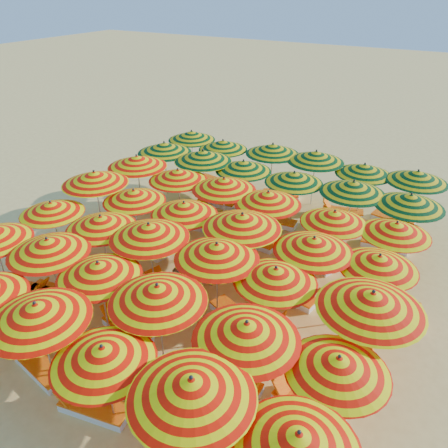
{
  "coord_description": "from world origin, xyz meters",
  "views": [
    {
      "loc": [
        6.44,
        -10.82,
        8.96
      ],
      "look_at": [
        0.0,
        0.5,
        1.6
      ],
      "focal_mm": 35.0,
      "sensor_mm": 36.0,
      "label": 1
    }
  ],
  "objects_px": {
    "umbrella_5": "(298,441)",
    "umbrella_25": "(178,175)",
    "lounger_19": "(132,205)",
    "umbrella_8": "(99,270)",
    "umbrella_36": "(192,135)",
    "lounger_6": "(127,328)",
    "umbrella_16": "(276,275)",
    "umbrella_18": "(95,178)",
    "lounger_1": "(40,367)",
    "umbrella_9": "(158,293)",
    "umbrella_27": "(268,198)",
    "lounger_28": "(282,194)",
    "umbrella_10": "(247,331)",
    "umbrella_20": "(184,209)",
    "lounger_13": "(256,325)",
    "umbrella_26": "(224,184)",
    "umbrella_12": "(51,208)",
    "umbrella_3": "(103,355)",
    "umbrella_35": "(410,201)",
    "umbrella_41": "(417,176)",
    "lounger_29": "(341,212)",
    "umbrella_29": "(396,229)",
    "lounger_15": "(148,247)",
    "umbrella_38": "(273,149)",
    "umbrella_31": "(203,156)",
    "umbrella_15": "(217,251)",
    "lounger_22": "(314,261)",
    "umbrella_2": "(37,312)",
    "umbrella_14": "(149,231)",
    "umbrella_24": "(137,161)",
    "umbrella_33": "(294,178)",
    "umbrella_11": "(338,365)",
    "lounger_25": "(275,221)",
    "lounger_21": "(254,241)",
    "lounger_7": "(230,383)",
    "lounger_11": "(167,293)",
    "lounger_4": "(26,289)",
    "umbrella_17": "(372,301)",
    "lounger_12": "(235,315)",
    "lounger_10": "(96,271)",
    "lounger_17": "(292,295)",
    "lounger_26": "(386,244)",
    "umbrella_7": "(48,246)",
    "lounger_20": "(193,223)",
    "umbrella_23": "(379,262)",
    "umbrella_40": "(364,169)",
    "lounger_9": "(74,256)",
    "lounger_18": "(389,318)",
    "umbrella_28": "(334,217)",
    "umbrella_37": "(223,145)",
    "umbrella_34": "(353,187)",
    "lounger_5": "(56,293)",
    "umbrella_4": "(192,388)",
    "umbrella_13": "(101,222)",
    "lounger_14": "(338,361)"
  },
  "relations": [
    {
      "from": "umbrella_3",
      "to": "lounger_12",
      "type": "height_order",
      "value": "umbrella_3"
    },
    {
      "from": "umbrella_3",
      "to": "lounger_17",
      "type": "relative_size",
      "value": 1.52
    },
    {
      "from": "umbrella_18",
      "to": "umbrella_35",
      "type": "distance_m",
      "value": 11.49
    },
    {
      "from": "umbrella_28",
      "to": "umbrella_37",
      "type": "height_order",
      "value": "umbrella_37"
    },
    {
      "from": "umbrella_7",
      "to": "umbrella_36",
      "type": "height_order",
      "value": "umbrella_7"
    },
    {
      "from": "umbrella_14",
      "to": "umbrella_3",
      "type": "bearing_deg",
      "value": -63.52
    },
    {
      "from": "lounger_21",
      "to": "lounger_13",
      "type": "bearing_deg",
      "value": 123.7
    },
    {
      "from": "lounger_19",
      "to": "lounger_28",
      "type": "relative_size",
      "value": 1.0
    },
    {
      "from": "umbrella_11",
      "to": "lounger_15",
      "type": "distance_m",
      "value": 9.3
    },
    {
      "from": "umbrella_11",
      "to": "lounger_20",
      "type": "bearing_deg",
      "value": 140.89
    },
    {
      "from": "umbrella_20",
      "to": "lounger_13",
      "type": "xyz_separation_m",
      "value": [
        3.72,
        -1.91,
        -2.0
      ]
    },
    {
      "from": "lounger_21",
      "to": "umbrella_18",
      "type": "bearing_deg",
      "value": 27.21
    },
    {
      "from": "umbrella_2",
      "to": "lounger_22",
      "type": "height_order",
      "value": "umbrella_2"
    },
    {
      "from": "umbrella_33",
      "to": "umbrella_36",
      "type": "distance_m",
      "value": 6.74
    },
    {
      "from": "umbrella_34",
      "to": "lounger_21",
      "type": "relative_size",
      "value": 1.7
    },
    {
      "from": "umbrella_29",
      "to": "lounger_15",
      "type": "xyz_separation_m",
      "value": [
        -8.16,
        -2.44,
        -1.92
      ]
    },
    {
      "from": "lounger_5",
      "to": "lounger_25",
      "type": "xyz_separation_m",
      "value": [
        4.18,
        7.83,
        0.0
      ]
    },
    {
      "from": "umbrella_4",
      "to": "umbrella_13",
      "type": "distance_m",
      "value": 7.41
    },
    {
      "from": "umbrella_11",
      "to": "lounger_25",
      "type": "height_order",
      "value": "umbrella_11"
    },
    {
      "from": "umbrella_24",
      "to": "lounger_6",
      "type": "distance_m",
      "value": 7.92
    },
    {
      "from": "lounger_10",
      "to": "umbrella_14",
      "type": "bearing_deg",
      "value": 17.45
    },
    {
      "from": "umbrella_11",
      "to": "umbrella_35",
      "type": "distance_m",
      "value": 8.32
    },
    {
      "from": "umbrella_26",
      "to": "umbrella_12",
      "type": "bearing_deg",
      "value": -135.94
    },
    {
      "from": "lounger_1",
      "to": "lounger_19",
      "type": "relative_size",
      "value": 0.99
    },
    {
      "from": "umbrella_23",
      "to": "lounger_7",
      "type": "xyz_separation_m",
      "value": [
        -2.38,
        -4.23,
        -1.92
      ]
    },
    {
      "from": "umbrella_36",
      "to": "lounger_6",
      "type": "distance_m",
      "value": 11.65
    },
    {
      "from": "umbrella_36",
      "to": "lounger_9",
      "type": "bearing_deg",
      "value": -87.01
    },
    {
      "from": "lounger_7",
      "to": "lounger_11",
      "type": "height_order",
      "value": "same"
    },
    {
      "from": "umbrella_5",
      "to": "umbrella_25",
      "type": "distance_m",
      "value": 11.72
    },
    {
      "from": "umbrella_20",
      "to": "lounger_6",
      "type": "distance_m",
      "value": 4.39
    },
    {
      "from": "umbrella_38",
      "to": "umbrella_31",
      "type": "bearing_deg",
      "value": -132.05
    },
    {
      "from": "lounger_19",
      "to": "umbrella_8",
      "type": "bearing_deg",
      "value": -78.17
    },
    {
      "from": "umbrella_41",
      "to": "lounger_29",
      "type": "distance_m",
      "value": 3.35
    },
    {
      "from": "umbrella_9",
      "to": "lounger_6",
      "type": "xyz_separation_m",
      "value": [
        -1.6,
        0.38,
        -2.14
      ]
    },
    {
      "from": "umbrella_17",
      "to": "umbrella_20",
      "type": "height_order",
      "value": "umbrella_17"
    },
    {
      "from": "umbrella_15",
      "to": "lounger_22",
      "type": "xyz_separation_m",
      "value": [
        1.67,
        4.0,
        -2.13
      ]
    },
    {
      "from": "umbrella_25",
      "to": "lounger_15",
      "type": "xyz_separation_m",
      "value": [
        0.14,
        -2.36,
        -2.03
      ]
    },
    {
      "from": "umbrella_27",
      "to": "umbrella_40",
      "type": "height_order",
      "value": "umbrella_27"
    },
    {
      "from": "umbrella_14",
      "to": "lounger_19",
      "type": "xyz_separation_m",
      "value": [
        -4.51,
        4.27,
        -2.14
      ]
    },
    {
      "from": "umbrella_3",
      "to": "umbrella_35",
      "type": "xyz_separation_m",
      "value": [
        4.36,
        10.51,
        0.12
      ]
    },
    {
      "from": "umbrella_16",
      "to": "umbrella_18",
      "type": "bearing_deg",
      "value": 166.47
    },
    {
      "from": "umbrella_11",
      "to": "umbrella_15",
      "type": "relative_size",
      "value": 0.74
    },
    {
      "from": "umbrella_24",
      "to": "umbrella_38",
      "type": "relative_size",
      "value": 0.97
    },
    {
      "from": "umbrella_31",
      "to": "lounger_4",
      "type": "height_order",
      "value": "umbrella_31"
    },
    {
      "from": "umbrella_40",
      "to": "lounger_18",
      "type": "height_order",
      "value": "umbrella_40"
    },
    {
      "from": "lounger_12",
      "to": "lounger_14",
      "type": "bearing_deg",
      "value": 17.79
    },
    {
      "from": "umbrella_5",
      "to": "umbrella_10",
      "type": "bearing_deg",
      "value": 136.69
    },
    {
      "from": "umbrella_27",
      "to": "lounger_28",
      "type": "height_order",
      "value": "umbrella_27"
    },
    {
      "from": "lounger_13",
      "to": "lounger_26",
      "type": "distance_m",
      "value": 6.81
    },
    {
      "from": "lounger_4",
      "to": "umbrella_27",
      "type": "bearing_deg",
      "value": 39.65
    }
  ]
}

